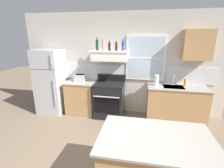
{
  "coord_description": "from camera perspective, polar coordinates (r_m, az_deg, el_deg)",
  "views": [
    {
      "loc": [
        0.57,
        -2.09,
        2.09
      ],
      "look_at": [
        -0.05,
        1.2,
        1.1
      ],
      "focal_mm": 25.89,
      "sensor_mm": 36.0,
      "label": 1
    }
  ],
  "objects": [
    {
      "name": "ground_plane",
      "position": [
        3.01,
        -3.75,
        -27.55
      ],
      "size": [
        16.0,
        16.0,
        0.0
      ],
      "primitive_type": "plane",
      "color": "#7A6651"
    },
    {
      "name": "back_wall",
      "position": [
        4.41,
        3.55,
        6.84
      ],
      "size": [
        5.4,
        0.11,
        2.7
      ],
      "color": "beige",
      "rests_on": "ground_plane"
    },
    {
      "name": "refrigerator",
      "position": [
        4.8,
        -20.73,
        0.79
      ],
      "size": [
        0.7,
        0.72,
        1.76
      ],
      "color": "#B7BABC",
      "rests_on": "ground_plane"
    },
    {
      "name": "counter_left_of_stove",
      "position": [
        4.61,
        -10.69,
        -4.59
      ],
      "size": [
        0.79,
        0.63,
        0.91
      ],
      "color": "tan",
      "rests_on": "ground_plane"
    },
    {
      "name": "toaster",
      "position": [
        4.49,
        -11.25,
        2.22
      ],
      "size": [
        0.3,
        0.2,
        0.19
      ],
      "color": "silver",
      "rests_on": "counter_left_of_stove"
    },
    {
      "name": "stove_range",
      "position": [
        4.35,
        -0.96,
        -5.45
      ],
      "size": [
        0.76,
        0.69,
        1.09
      ],
      "color": "black",
      "rests_on": "ground_plane"
    },
    {
      "name": "range_hood_shelf",
      "position": [
        4.16,
        -0.77,
        10.05
      ],
      "size": [
        0.96,
        0.52,
        0.24
      ],
      "color": "white"
    },
    {
      "name": "bottle_dark_green_wine",
      "position": [
        4.22,
        -5.28,
        13.55
      ],
      "size": [
        0.07,
        0.07,
        0.32
      ],
      "color": "#143819",
      "rests_on": "range_hood_shelf"
    },
    {
      "name": "bottle_rose_pink",
      "position": [
        4.16,
        -3.13,
        13.48
      ],
      "size": [
        0.07,
        0.07,
        0.31
      ],
      "color": "#C67F84",
      "rests_on": "range_hood_shelf"
    },
    {
      "name": "bottle_balsamic_dark",
      "position": [
        4.1,
        -0.95,
        13.09
      ],
      "size": [
        0.06,
        0.06,
        0.24
      ],
      "color": "black",
      "rests_on": "range_hood_shelf"
    },
    {
      "name": "bottle_brown_stout",
      "position": [
        4.07,
        1.52,
        13.07
      ],
      "size": [
        0.06,
        0.06,
        0.24
      ],
      "color": "#381E0F",
      "rests_on": "range_hood_shelf"
    },
    {
      "name": "bottle_blue_liqueur",
      "position": [
        4.14,
        3.86,
        13.32
      ],
      "size": [
        0.07,
        0.07,
        0.28
      ],
      "color": "#1E478C",
      "rests_on": "range_hood_shelf"
    },
    {
      "name": "counter_right_with_sink",
      "position": [
        4.4,
        21.54,
        -6.53
      ],
      "size": [
        1.43,
        0.63,
        0.91
      ],
      "color": "tan",
      "rests_on": "ground_plane"
    },
    {
      "name": "sink_faucet",
      "position": [
        4.28,
        20.88,
        1.79
      ],
      "size": [
        0.03,
        0.17,
        0.28
      ],
      "color": "silver",
      "rests_on": "counter_right_with_sink"
    },
    {
      "name": "paper_towel_roll",
      "position": [
        4.14,
        15.42,
        1.25
      ],
      "size": [
        0.11,
        0.11,
        0.27
      ],
      "primitive_type": "cylinder",
      "color": "white",
      "rests_on": "counter_right_with_sink"
    },
    {
      "name": "dish_soap_bottle",
      "position": [
        4.36,
        24.38,
        0.51
      ],
      "size": [
        0.06,
        0.06,
        0.18
      ],
      "primitive_type": "cylinder",
      "color": "orange",
      "rests_on": "counter_right_with_sink"
    },
    {
      "name": "kitchen_island",
      "position": [
        2.42,
        14.36,
        -26.54
      ],
      "size": [
        1.4,
        0.9,
        0.91
      ],
      "color": "tan",
      "rests_on": "ground_plane"
    },
    {
      "name": "upper_cabinet_right",
      "position": [
        4.31,
        27.94,
        12.1
      ],
      "size": [
        0.64,
        0.32,
        0.7
      ],
      "color": "tan"
    }
  ]
}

